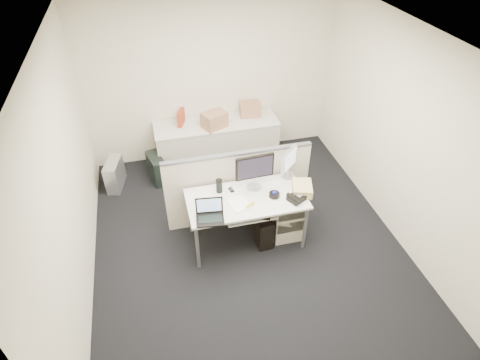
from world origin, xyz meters
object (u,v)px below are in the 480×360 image
object	(u,v)px
laptop	(210,212)
desk_phone	(297,198)
monitor_main	(255,172)
desk	(246,202)

from	to	relation	value
laptop	desk_phone	xyz separation A→B (m)	(1.12, 0.10, -0.09)
monitor_main	laptop	size ratio (longest dim) A/B	1.53
desk	laptop	xyz separation A→B (m)	(-0.52, -0.28, 0.19)
desk_phone	laptop	bearing A→B (deg)	157.88
desk	laptop	size ratio (longest dim) A/B	4.60
desk	desk_phone	world-z (taller)	desk_phone
desk	desk_phone	distance (m)	0.63
laptop	desk_phone	world-z (taller)	laptop
monitor_main	laptop	xyz separation A→B (m)	(-0.67, -0.46, -0.13)
monitor_main	desk_phone	size ratio (longest dim) A/B	2.42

